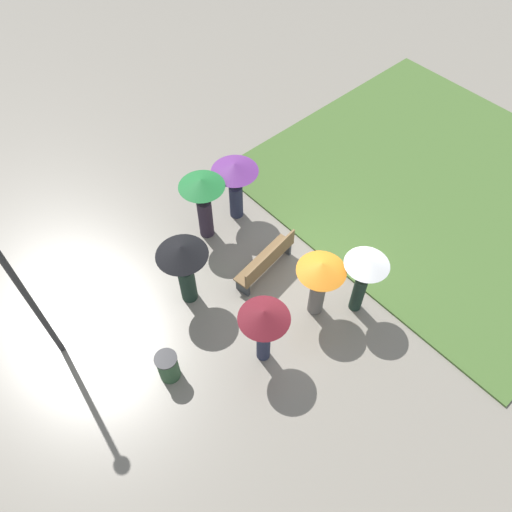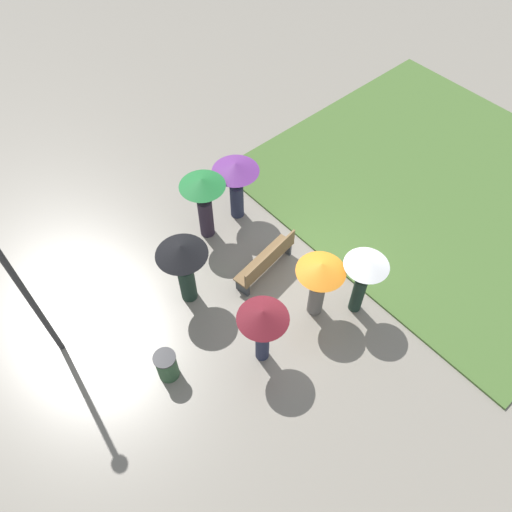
{
  "view_description": "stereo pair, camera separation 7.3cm",
  "coord_description": "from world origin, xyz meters",
  "px_view_note": "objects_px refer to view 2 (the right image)",
  "views": [
    {
      "loc": [
        5.48,
        4.25,
        10.05
      ],
      "look_at": [
        0.74,
        -1.08,
        0.66
      ],
      "focal_mm": 35.0,
      "sensor_mm": 36.0,
      "label": 1
    },
    {
      "loc": [
        5.42,
        4.3,
        10.05
      ],
      "look_at": [
        0.74,
        -1.08,
        0.66
      ],
      "focal_mm": 35.0,
      "sensor_mm": 36.0,
      "label": 2
    }
  ],
  "objects_px": {
    "lamp_post": "(8,267)",
    "trash_bin": "(167,366)",
    "crowd_person_purple": "(236,177)",
    "crowd_person_orange": "(320,277)",
    "park_bench": "(267,261)",
    "crowd_person_black": "(183,261)",
    "crowd_person_maroon": "(263,322)",
    "crowd_person_green": "(204,196)",
    "crowd_person_white": "(364,273)"
  },
  "relations": [
    {
      "from": "park_bench",
      "to": "crowd_person_white",
      "type": "relative_size",
      "value": 0.98
    },
    {
      "from": "park_bench",
      "to": "crowd_person_maroon",
      "type": "xyz_separation_m",
      "value": [
        1.56,
        1.6,
        0.96
      ]
    },
    {
      "from": "crowd_person_purple",
      "to": "park_bench",
      "type": "bearing_deg",
      "value": 3.05
    },
    {
      "from": "crowd_person_black",
      "to": "trash_bin",
      "type": "bearing_deg",
      "value": 178.11
    },
    {
      "from": "park_bench",
      "to": "crowd_person_orange",
      "type": "distance_m",
      "value": 1.75
    },
    {
      "from": "trash_bin",
      "to": "crowd_person_maroon",
      "type": "xyz_separation_m",
      "value": [
        -1.79,
        0.97,
        1.04
      ]
    },
    {
      "from": "crowd_person_purple",
      "to": "lamp_post",
      "type": "bearing_deg",
      "value": -62.09
    },
    {
      "from": "crowd_person_black",
      "to": "crowd_person_purple",
      "type": "xyz_separation_m",
      "value": [
        -2.54,
        -1.28,
        -0.04
      ]
    },
    {
      "from": "park_bench",
      "to": "crowd_person_orange",
      "type": "bearing_deg",
      "value": 86.54
    },
    {
      "from": "crowd_person_green",
      "to": "crowd_person_purple",
      "type": "bearing_deg",
      "value": -5.47
    },
    {
      "from": "crowd_person_orange",
      "to": "crowd_person_maroon",
      "type": "bearing_deg",
      "value": 118.68
    },
    {
      "from": "crowd_person_purple",
      "to": "crowd_person_orange",
      "type": "bearing_deg",
      "value": 13.52
    },
    {
      "from": "crowd_person_maroon",
      "to": "crowd_person_white",
      "type": "bearing_deg",
      "value": -109.68
    },
    {
      "from": "crowd_person_maroon",
      "to": "crowd_person_orange",
      "type": "xyz_separation_m",
      "value": [
        -1.69,
        -0.08,
        -0.11
      ]
    },
    {
      "from": "crowd_person_purple",
      "to": "crowd_person_orange",
      "type": "relative_size",
      "value": 1.01
    },
    {
      "from": "crowd_person_white",
      "to": "crowd_person_purple",
      "type": "bearing_deg",
      "value": 156.5
    },
    {
      "from": "park_bench",
      "to": "crowd_person_black",
      "type": "distance_m",
      "value": 2.17
    },
    {
      "from": "crowd_person_green",
      "to": "lamp_post",
      "type": "bearing_deg",
      "value": -178.78
    },
    {
      "from": "crowd_person_green",
      "to": "crowd_person_orange",
      "type": "relative_size",
      "value": 1.08
    },
    {
      "from": "park_bench",
      "to": "crowd_person_purple",
      "type": "bearing_deg",
      "value": -118.25
    },
    {
      "from": "crowd_person_purple",
      "to": "crowd_person_green",
      "type": "bearing_deg",
      "value": -67.56
    },
    {
      "from": "park_bench",
      "to": "crowd_person_maroon",
      "type": "distance_m",
      "value": 2.43
    },
    {
      "from": "crowd_person_black",
      "to": "lamp_post",
      "type": "bearing_deg",
      "value": 122.4
    },
    {
      "from": "crowd_person_purple",
      "to": "crowd_person_orange",
      "type": "height_order",
      "value": "crowd_person_purple"
    },
    {
      "from": "crowd_person_black",
      "to": "crowd_person_green",
      "type": "bearing_deg",
      "value": -2.94
    },
    {
      "from": "crowd_person_black",
      "to": "crowd_person_maroon",
      "type": "xyz_separation_m",
      "value": [
        -0.28,
        2.29,
        0.04
      ]
    },
    {
      "from": "trash_bin",
      "to": "crowd_person_black",
      "type": "height_order",
      "value": "crowd_person_black"
    },
    {
      "from": "crowd_person_green",
      "to": "trash_bin",
      "type": "bearing_deg",
      "value": -144.75
    },
    {
      "from": "park_bench",
      "to": "crowd_person_black",
      "type": "relative_size",
      "value": 0.97
    },
    {
      "from": "crowd_person_maroon",
      "to": "crowd_person_green",
      "type": "relative_size",
      "value": 0.96
    },
    {
      "from": "crowd_person_black",
      "to": "crowd_person_white",
      "type": "bearing_deg",
      "value": -88.6
    },
    {
      "from": "lamp_post",
      "to": "crowd_person_purple",
      "type": "bearing_deg",
      "value": -174.81
    },
    {
      "from": "crowd_person_black",
      "to": "crowd_person_maroon",
      "type": "height_order",
      "value": "crowd_person_black"
    },
    {
      "from": "lamp_post",
      "to": "crowd_person_black",
      "type": "relative_size",
      "value": 2.49
    },
    {
      "from": "trash_bin",
      "to": "crowd_person_green",
      "type": "bearing_deg",
      "value": -139.56
    },
    {
      "from": "lamp_post",
      "to": "crowd_person_white",
      "type": "xyz_separation_m",
      "value": [
        -5.67,
        3.57,
        -1.64
      ]
    },
    {
      "from": "trash_bin",
      "to": "crowd_person_purple",
      "type": "bearing_deg",
      "value": -147.42
    },
    {
      "from": "crowd_person_purple",
      "to": "crowd_person_white",
      "type": "distance_m",
      "value": 4.07
    },
    {
      "from": "crowd_person_purple",
      "to": "crowd_person_maroon",
      "type": "bearing_deg",
      "value": -9.63
    },
    {
      "from": "crowd_person_black",
      "to": "crowd_person_orange",
      "type": "bearing_deg",
      "value": -91.12
    },
    {
      "from": "crowd_person_maroon",
      "to": "crowd_person_black",
      "type": "bearing_deg",
      "value": -1.01
    },
    {
      "from": "crowd_person_black",
      "to": "crowd_person_purple",
      "type": "bearing_deg",
      "value": -16.18
    },
    {
      "from": "park_bench",
      "to": "crowd_person_purple",
      "type": "height_order",
      "value": "crowd_person_purple"
    },
    {
      "from": "lamp_post",
      "to": "crowd_person_maroon",
      "type": "distance_m",
      "value": 4.73
    },
    {
      "from": "lamp_post",
      "to": "trash_bin",
      "type": "xyz_separation_m",
      "value": [
        -1.44,
        2.09,
        -2.62
      ]
    },
    {
      "from": "trash_bin",
      "to": "crowd_person_purple",
      "type": "relative_size",
      "value": 0.44
    },
    {
      "from": "lamp_post",
      "to": "crowd_person_maroon",
      "type": "relative_size",
      "value": 2.56
    },
    {
      "from": "trash_bin",
      "to": "crowd_person_maroon",
      "type": "height_order",
      "value": "crowd_person_maroon"
    },
    {
      "from": "crowd_person_purple",
      "to": "crowd_person_orange",
      "type": "xyz_separation_m",
      "value": [
        0.56,
        3.49,
        -0.03
      ]
    },
    {
      "from": "park_bench",
      "to": "trash_bin",
      "type": "xyz_separation_m",
      "value": [
        3.35,
        0.63,
        -0.07
      ]
    }
  ]
}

